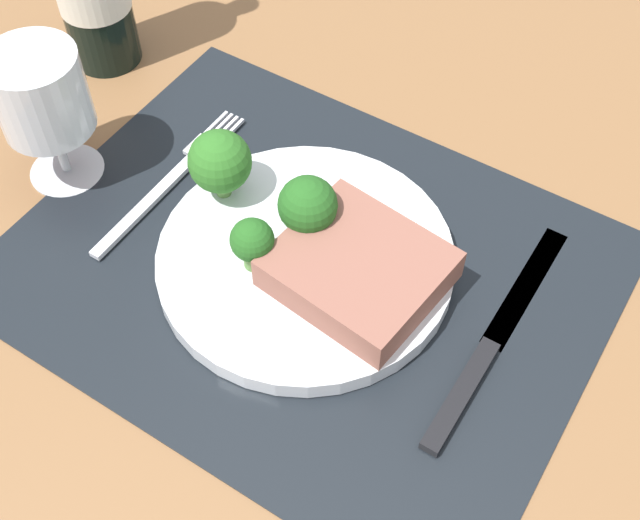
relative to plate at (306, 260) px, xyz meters
The scene contains 10 objects.
ground_plane 2.60cm from the plate, ahead, with size 140.00×110.00×3.00cm, color brown.
placemat 0.95cm from the plate, ahead, with size 45.78×35.84×0.30cm, color black.
plate is the anchor object (origin of this frame).
steak 5.27cm from the plate, ahead, with size 11.89×10.68×2.86cm, color #8C5647.
broccoli_near_steak 10.32cm from the plate, 169.43° to the left, with size 5.15×5.15×6.29cm.
broccoli_center 5.42cm from the plate, 133.04° to the right, with size 3.39×3.39×4.69cm.
broccoli_back_left 4.61cm from the plate, 116.51° to the left, with size 4.65×4.65×5.87cm.
fork 14.78cm from the plate, behind, with size 2.40×19.20×0.50cm.
knife 15.66cm from the plate, ahead, with size 1.80×23.00×0.80cm.
wine_glass 24.57cm from the plate, behind, with size 7.55×7.55×12.51cm.
Camera 1 is at (21.76, -32.18, 52.75)cm, focal length 45.99 mm.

